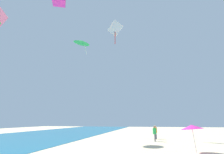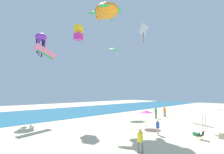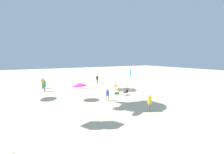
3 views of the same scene
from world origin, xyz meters
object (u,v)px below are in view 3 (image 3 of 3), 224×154
Objects in this scene: folding_chair_facing_ocean at (126,92)px; person_beachcomber at (97,79)px; beach_umbrella at (79,85)px; person_near_umbrella at (44,85)px; banner_flag at (131,78)px; person_kite_handler at (107,94)px; person_far_stroller at (43,82)px; cooler_box at (117,93)px; canopy_tent at (116,75)px; folding_chair_near_cooler at (116,86)px; person_by_tent at (149,102)px.

person_beachcomber is at bearing -179.95° from folding_chair_facing_ocean.
person_near_umbrella is at bearing 21.79° from beach_umbrella.
banner_flag is 2.33× the size of person_kite_handler.
person_far_stroller is at bearing 15.42° from beach_umbrella.
beach_umbrella is at bearing 94.89° from cooler_box.
person_far_stroller is at bearing 40.92° from cooler_box.
beach_umbrella is 3.30× the size of cooler_box.
person_kite_handler is at bearing -136.26° from person_far_stroller.
folding_chair_facing_ocean is at bearing -130.56° from person_near_umbrella.
banner_flag is (0.68, -8.57, 0.16)m from beach_umbrella.
person_beachcomber is at bearing -34.79° from beach_umbrella.
person_near_umbrella is (4.53, 10.49, -1.39)m from canopy_tent.
banner_flag is (1.36, -1.85, 1.73)m from folding_chair_facing_ocean.
cooler_box is 0.41× the size of person_beachcomber.
banner_flag is (-3.72, -0.39, 1.73)m from folding_chair_near_cooler.
folding_chair_near_cooler is at bearing 168.60° from folding_chair_facing_ocean.
person_by_tent is 19.93m from person_far_stroller.
canopy_tent is 2.83m from banner_flag.
person_far_stroller is (18.45, 7.54, 0.08)m from person_by_tent.
cooler_box is 13.52m from person_far_stroller.
banner_flag is at bearing 131.05° from folding_chair_facing_ocean.
person_near_umbrella is at bearing -1.68° from person_kite_handler.
folding_chair_near_cooler and folding_chair_facing_ocean have the same top height.
beach_umbrella is at bearing -158.09° from person_near_umbrella.
folding_chair_facing_ocean is 12.96m from person_near_umbrella.
person_kite_handler is at bearing 141.01° from folding_chair_near_cooler.
folding_chair_near_cooler is at bearing -30.59° from cooler_box.
person_kite_handler reaches higher than cooler_box.
person_near_umbrella is (7.07, 11.67, -1.08)m from banner_flag.
beach_umbrella is at bearing -91.13° from folding_chair_facing_ocean.
person_by_tent is 17.31m from person_near_umbrella.
canopy_tent is 4.74× the size of cooler_box.
person_near_umbrella is at bearing 51.10° from cooler_box.
canopy_tent is 7.96m from person_beachcomber.
person_beachcomber is at bearing 47.25° from person_by_tent.
beach_umbrella is at bearing 118.41° from folding_chair_near_cooler.
folding_chair_near_cooler is 4.12m from banner_flag.
canopy_tent is 12.83m from person_far_stroller.
person_beachcomber is (10.54, -1.79, 0.84)m from cooler_box.
person_beachcomber is (11.04, -7.67, -1.00)m from beach_umbrella.
folding_chair_facing_ocean is at bearing -102.32° from person_kite_handler.
folding_chair_near_cooler is 12.81m from person_far_stroller.
folding_chair_near_cooler is 0.43× the size of person_far_stroller.
canopy_tent is 4.46m from folding_chair_facing_ocean.
banner_flag is at bearing -86.29° from cooler_box.
banner_flag is at bearing -173.90° from folding_chair_near_cooler.
person_near_umbrella is at bearing 66.65° from canopy_tent.
folding_chair_facing_ocean is 0.46× the size of person_by_tent.
folding_chair_facing_ocean is 4.13m from person_kite_handler.
canopy_tent is at bearing -66.41° from beach_umbrella.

